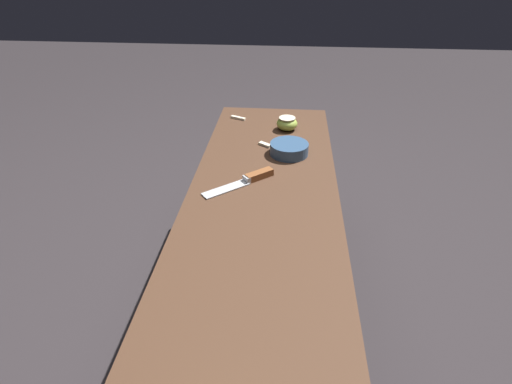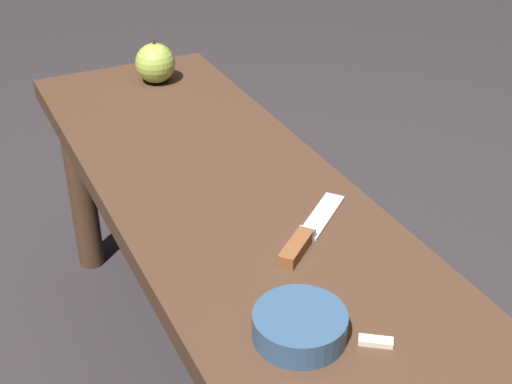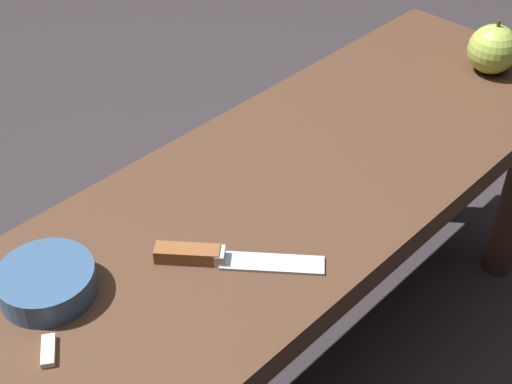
{
  "view_description": "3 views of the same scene",
  "coord_description": "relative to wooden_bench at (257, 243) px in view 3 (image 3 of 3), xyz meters",
  "views": [
    {
      "loc": [
        -0.81,
        -0.06,
        1.05
      ],
      "look_at": [
        0.02,
        0.01,
        0.52
      ],
      "focal_mm": 28.0,
      "sensor_mm": 36.0,
      "label": 1
    },
    {
      "loc": [
        0.87,
        -0.4,
        1.1
      ],
      "look_at": [
        0.02,
        0.01,
        0.52
      ],
      "focal_mm": 50.0,
      "sensor_mm": 36.0,
      "label": 2
    },
    {
      "loc": [
        0.56,
        0.53,
        1.13
      ],
      "look_at": [
        0.02,
        0.01,
        0.52
      ],
      "focal_mm": 50.0,
      "sensor_mm": 36.0,
      "label": 3
    }
  ],
  "objects": [
    {
      "name": "wooden_bench",
      "position": [
        0.0,
        0.0,
        0.0
      ],
      "size": [
        1.37,
        0.4,
        0.49
      ],
      "color": "#472D1E",
      "rests_on": "ground_plane"
    },
    {
      "name": "knife",
      "position": [
        0.12,
        0.04,
        0.09
      ],
      "size": [
        0.16,
        0.18,
        0.02
      ],
      "rotation": [
        0.0,
        0.0,
        2.26
      ],
      "color": "#B7BABF",
      "rests_on": "wooden_bench"
    },
    {
      "name": "apple_whole",
      "position": [
        -0.55,
        0.05,
        0.12
      ],
      "size": [
        0.09,
        0.09,
        0.1
      ],
      "color": "#9EB747",
      "rests_on": "wooden_bench"
    },
    {
      "name": "apple_slice_center",
      "position": [
        0.35,
        0.01,
        0.08
      ],
      "size": [
        0.04,
        0.04,
        0.01
      ],
      "color": "beige",
      "rests_on": "wooden_bench"
    },
    {
      "name": "bowl",
      "position": [
        0.3,
        -0.06,
        0.1
      ],
      "size": [
        0.12,
        0.12,
        0.04
      ],
      "color": "#335175",
      "rests_on": "wooden_bench"
    }
  ]
}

